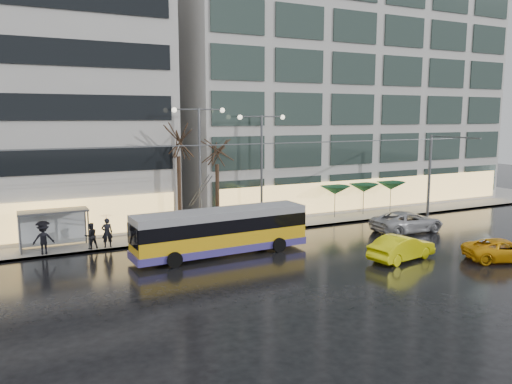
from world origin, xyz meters
TOP-DOWN VIEW (x-y plane):
  - ground at (0.00, 0.00)m, footprint 140.00×140.00m
  - sidewalk at (2.00, 14.00)m, footprint 80.00×10.00m
  - kerb at (2.00, 9.05)m, footprint 80.00×0.10m
  - building_right at (19.00, 19.00)m, footprint 32.00×14.00m
  - trolleybus at (1.26, 4.98)m, footprint 11.22×4.48m
  - catenary at (1.00, 7.94)m, footprint 42.24×5.12m
  - bus_shelter at (-8.38, 10.69)m, footprint 4.20×1.60m
  - street_lamp_near at (2.00, 10.80)m, footprint 3.96×0.36m
  - street_lamp_far at (7.00, 10.80)m, footprint 3.96×0.36m
  - tree_a at (0.50, 11.00)m, footprint 3.20×3.20m
  - tree_b at (3.50, 11.20)m, footprint 3.20×3.20m
  - parasol_a at (14.00, 11.00)m, footprint 2.50×2.50m
  - parasol_b at (17.00, 11.00)m, footprint 2.50×2.50m
  - parasol_c at (20.00, 11.00)m, footprint 2.50×2.50m
  - taxi_b at (10.55, -0.88)m, footprint 4.82×2.43m
  - taxi_c at (15.96, -3.71)m, footprint 5.16×3.84m
  - sedan_silver at (16.10, 4.64)m, footprint 5.66×2.64m
  - pedestrian_a at (-4.92, 9.40)m, footprint 1.05×1.07m
  - pedestrian_b at (-5.91, 9.46)m, footprint 0.94×0.81m
  - pedestrian_c at (-8.72, 9.42)m, footprint 1.30×0.88m

SIDE VIEW (x-z plane):
  - ground at x=0.00m, z-range 0.00..0.00m
  - sidewalk at x=2.00m, z-range 0.00..0.15m
  - kerb at x=2.00m, z-range 0.00..0.15m
  - taxi_c at x=15.96m, z-range 0.00..1.30m
  - taxi_b at x=10.55m, z-range 0.00..1.52m
  - sedan_silver at x=16.10m, z-range 0.00..1.57m
  - pedestrian_b at x=-5.91m, z-range 0.15..1.84m
  - pedestrian_c at x=-8.72m, z-range 0.23..2.34m
  - trolleybus at x=1.26m, z-range -1.18..3.97m
  - pedestrian_a at x=-4.92m, z-range 0.47..2.66m
  - bus_shelter at x=-8.38m, z-range 0.71..3.22m
  - parasol_a at x=14.00m, z-range 1.12..3.77m
  - parasol_b at x=17.00m, z-range 1.12..3.77m
  - parasol_c at x=20.00m, z-range 1.12..3.77m
  - catenary at x=1.00m, z-range 0.75..7.75m
  - street_lamp_far at x=7.00m, z-range 1.45..9.98m
  - street_lamp_near at x=2.00m, z-range 1.48..10.51m
  - tree_b at x=3.50m, z-range 2.55..10.25m
  - tree_a at x=0.50m, z-range 2.89..11.29m
  - building_right at x=19.00m, z-range 0.15..25.15m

